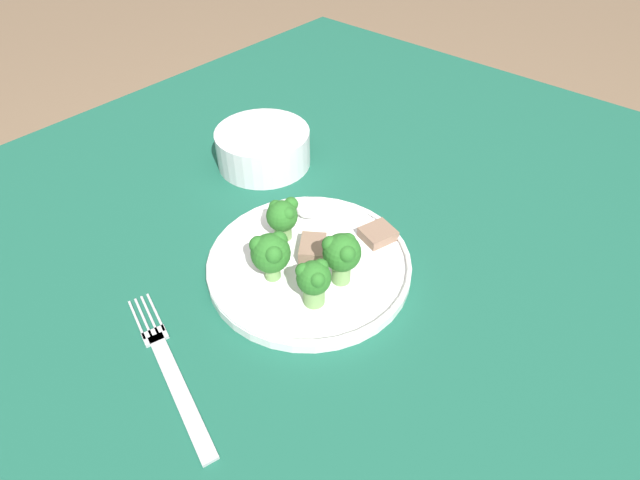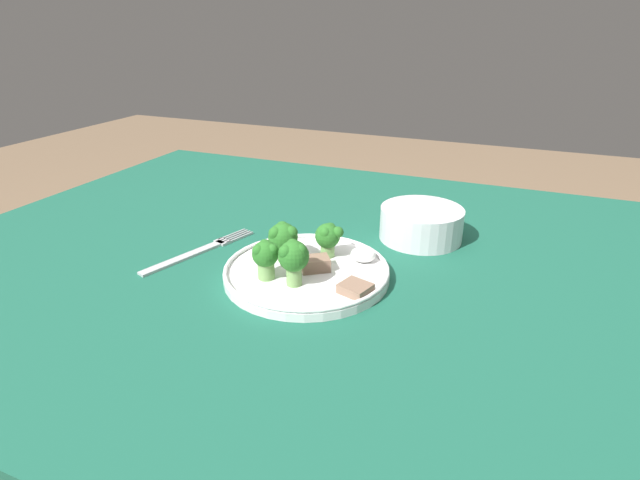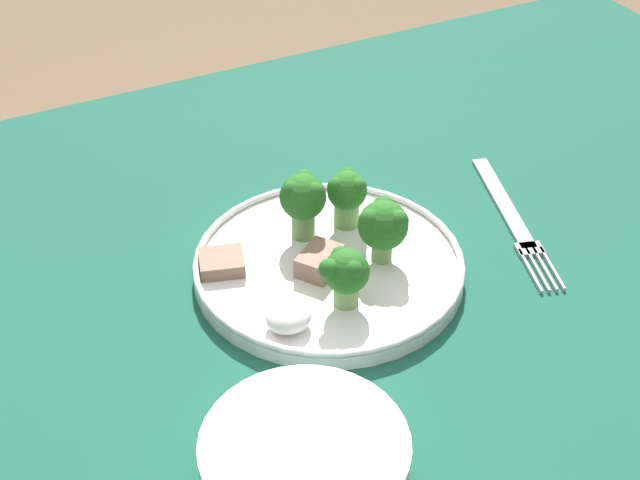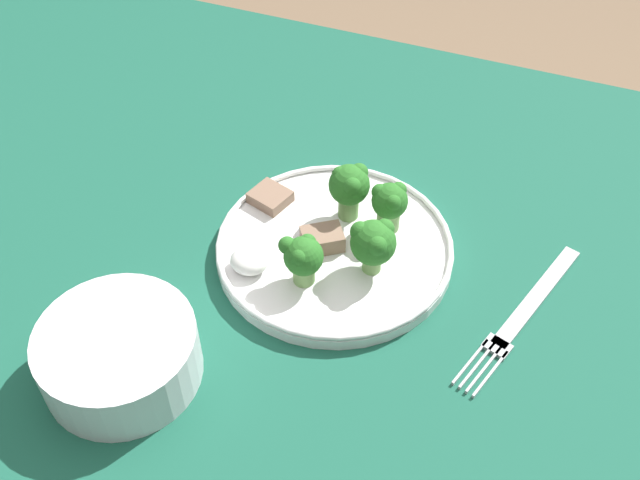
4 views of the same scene
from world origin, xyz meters
name	(u,v)px [view 2 (image 2 of 4)]	position (x,y,z in m)	size (l,w,h in m)	color
table	(332,307)	(0.00, 0.00, 0.62)	(1.30, 0.95, 0.71)	#195642
dinner_plate	(307,271)	(-0.01, -0.07, 0.72)	(0.24, 0.24, 0.02)	white
fork	(199,251)	(-0.20, -0.06, 0.71)	(0.08, 0.21, 0.00)	#B2B2B7
cream_bowl	(421,224)	(0.11, 0.13, 0.73)	(0.14, 0.14, 0.05)	silver
broccoli_floret_near_rim_left	(265,256)	(-0.05, -0.12, 0.75)	(0.04, 0.04, 0.05)	#709E56
broccoli_floret_center_left	(283,237)	(-0.06, -0.06, 0.76)	(0.04, 0.04, 0.06)	#709E56
broccoli_floret_back_left	(331,237)	(0.00, -0.02, 0.75)	(0.04, 0.04, 0.05)	#709E56
broccoli_floret_front_left	(294,257)	(-0.01, -0.12, 0.76)	(0.04, 0.04, 0.06)	#709E56
meat_slice_front_slice	(355,288)	(0.07, -0.11, 0.72)	(0.05, 0.04, 0.01)	#846651
meat_slice_middle_slice	(315,264)	(0.00, -0.07, 0.73)	(0.05, 0.05, 0.02)	#846651
sauce_dollop	(363,254)	(0.05, -0.02, 0.73)	(0.04, 0.03, 0.02)	white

